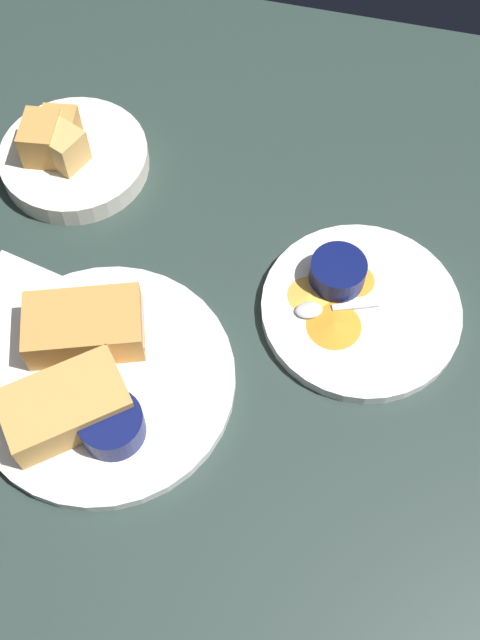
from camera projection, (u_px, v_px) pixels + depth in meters
The scene contains 12 objects.
ground_plane at pixel (194, 313), 94.44cm from camera, with size 110.00×110.00×3.00cm, color #283833.
plate_sandwich_main at pixel (105, 380), 87.57cm from camera, with size 29.40×29.40×1.60cm, color white.
sandwich_half_near at pixel (84, 327), 87.26cm from camera, with size 14.82×11.46×4.80cm.
sandwich_half_far at pixel (65, 406), 82.58cm from camera, with size 14.87×14.12×4.80cm.
ramekin_dark_sauce at pixel (112, 424), 81.98cm from camera, with size 6.95×6.95×3.77cm.
spoon_by_dark_ramekin at pixel (101, 385), 85.99cm from camera, with size 6.53×9.13×0.80cm.
plate_chips_companion at pixel (361, 310), 92.02cm from camera, with size 23.56×23.56×1.60cm, color white.
ramekin_light_gravy at pixel (338, 271), 91.56cm from camera, with size 6.62×6.62×3.30cm.
spoon_by_gravy_ramekin at pixel (320, 309), 90.71cm from camera, with size 9.75×4.86×0.80cm.
plantain_chip_scatter at pixel (330, 298), 91.52cm from camera, with size 11.80×14.32×0.60cm.
bread_basket_rear at pixel (69, 154), 101.36cm from camera, with size 19.31×19.31×8.08cm.
paper_napkin_folded at pixel (19, 294), 93.74cm from camera, with size 11.00×9.00×0.40cm, color white.
Camera 1 is at (16.37, -44.06, 80.60)cm, focal length 43.84 mm.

